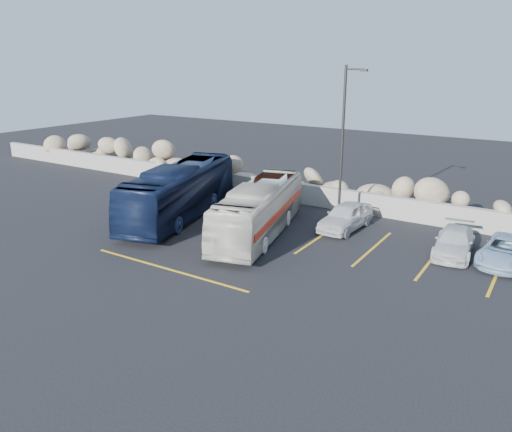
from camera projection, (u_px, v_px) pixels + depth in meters
The scene contains 10 objects.
ground at pixel (183, 276), 19.81m from camera, with size 90.00×90.00×0.00m, color black.
seawall at pixel (316, 196), 29.30m from camera, with size 60.00×0.40×1.20m, color gray.
riprap_pile at pixel (325, 180), 30.05m from camera, with size 54.00×2.80×2.60m, color #968162, non-canonical shape.
parking_lines at pixel (347, 255), 21.91m from camera, with size 18.16×9.36×0.01m.
lamppost at pixel (343, 142), 24.87m from camera, with size 1.14×0.18×8.00m.
vintage_bus at pixel (259, 209), 24.23m from camera, with size 2.13×9.10×2.53m, color beige.
tour_coach at pixel (180, 191), 27.00m from camera, with size 2.40×10.27×2.86m, color #101B38.
car_a at pixel (346, 216), 25.17m from camera, with size 1.58×3.93×1.34m, color silver.
car_c at pixel (454, 242), 21.94m from camera, with size 1.55×3.82×1.11m, color silver.
car_d at pixel (507, 251), 20.90m from camera, with size 1.84×3.99×1.11m, color #91B0CD.
Camera 1 is at (12.19, -13.80, 8.20)m, focal length 35.00 mm.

